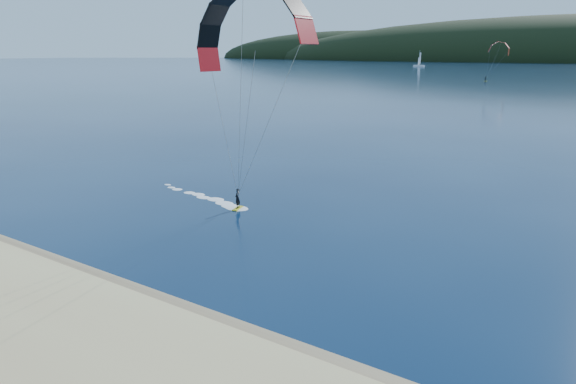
# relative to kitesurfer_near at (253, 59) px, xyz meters

# --- Properties ---
(ground) EXTENTS (1800.00, 1800.00, 0.00)m
(ground) POSITION_rel_kitesurfer_near_xyz_m (1.76, -14.20, -11.23)
(ground) COLOR #071935
(ground) RESTS_ON ground
(wet_sand) EXTENTS (220.00, 2.50, 0.10)m
(wet_sand) POSITION_rel_kitesurfer_near_xyz_m (1.76, -9.70, -11.18)
(wet_sand) COLOR #826A4B
(wet_sand) RESTS_ON ground
(kitesurfer_near) EXTENTS (20.33, 7.86, 14.41)m
(kitesurfer_near) POSITION_rel_kitesurfer_near_xyz_m (0.00, 0.00, 0.00)
(kitesurfer_near) COLOR gold
(kitesurfer_near) RESTS_ON ground
(kitesurfer_far) EXTENTS (9.62, 6.44, 14.01)m
(kitesurfer_far) POSITION_rel_kitesurfer_near_xyz_m (-26.49, 192.72, 0.10)
(kitesurfer_far) COLOR gold
(kitesurfer_far) RESTS_ON ground
(sailboat) EXTENTS (8.77, 5.77, 12.75)m
(sailboat) POSITION_rel_kitesurfer_near_xyz_m (-125.27, 383.37, -10.29)
(sailboat) COLOR white
(sailboat) RESTS_ON ground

